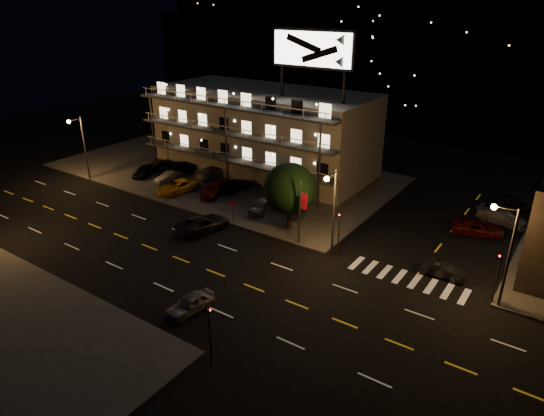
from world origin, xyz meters
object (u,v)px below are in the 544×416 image
Objects in this scene: lot_car_2 at (178,186)px; side_car_0 at (442,269)px; road_car_west at (203,224)px; lot_car_7 at (214,172)px; tree at (290,190)px; lot_car_4 at (262,206)px; road_car_east at (190,304)px.

side_car_0 is at bearing 8.57° from lot_car_2.
side_car_0 is (31.05, -1.00, -0.22)m from lot_car_2.
road_car_west is (9.13, -5.75, -0.10)m from lot_car_2.
side_car_0 is 22.43m from road_car_west.
lot_car_7 is 31.76m from side_car_0.
tree reaches higher than lot_car_4.
tree is 1.65× the size of lot_car_4.
road_car_west is at bearing -21.77° from lot_car_2.
lot_car_4 reaches higher than road_car_east.
lot_car_7 reaches higher than road_car_east.
tree reaches higher than lot_car_7.
tree is at bearing 88.31° from side_car_0.
tree is at bearing 163.59° from lot_car_7.
tree is at bearing 8.32° from lot_car_2.
lot_car_7 is at bearing 99.12° from lot_car_2.
lot_car_4 is 1.03× the size of road_car_east.
lot_car_2 is at bearing 95.96° from lot_car_7.
lot_car_4 is 12.44m from lot_car_7.
road_car_east is at bearing 143.35° from road_car_west.
road_car_west is at bearing 135.59° from road_car_east.
tree is at bearing -26.05° from lot_car_4.
lot_car_7 is (-15.72, 6.89, -3.23)m from tree.
lot_car_4 is 19.75m from side_car_0.
lot_car_7 is 0.92× the size of road_car_west.
lot_car_2 is 23.87m from road_car_east.
road_car_west is (-8.28, 10.58, 0.09)m from road_car_east.
lot_car_2 is 1.02× the size of lot_car_7.
road_car_west is (-2.27, -6.77, -0.08)m from lot_car_4.
lot_car_7 is at bearing 134.88° from road_car_east.
side_car_0 is at bearing 173.95° from lot_car_7.
road_car_east is 13.43m from road_car_west.
lot_car_7 is 1.29× the size of side_car_0.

